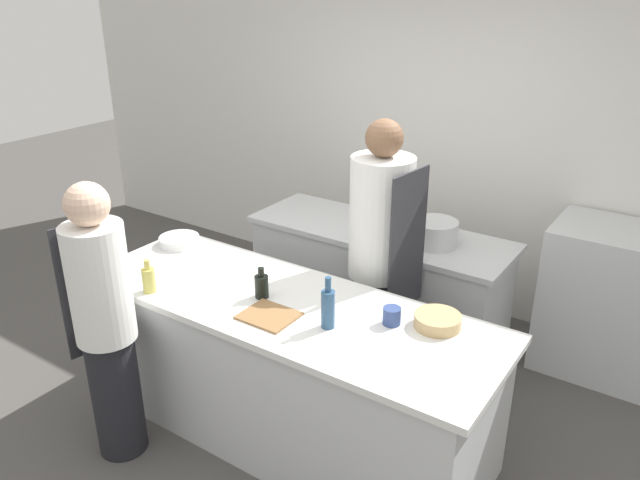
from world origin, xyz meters
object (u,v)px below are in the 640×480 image
at_px(bowl_prep_small, 179,241).
at_px(stockpot, 434,233).
at_px(bottle_vinegar, 328,308).
at_px(cup, 392,316).
at_px(bowl_mixing_large, 438,321).
at_px(oven_range, 621,305).
at_px(bottle_olive_oil, 149,279).
at_px(bottle_wine, 262,286).
at_px(chef_at_stove, 380,263).
at_px(chef_at_prep_near, 105,325).

xyz_separation_m(bowl_prep_small, stockpot, (1.41, 0.96, 0.05)).
xyz_separation_m(bottle_vinegar, cup, (0.26, 0.21, -0.07)).
relative_size(bowl_mixing_large, stockpot, 0.79).
xyz_separation_m(oven_range, bottle_olive_oil, (-2.19, -2.10, 0.45)).
bearing_deg(cup, oven_range, 61.74).
bearing_deg(bowl_prep_small, cup, -3.77).
bearing_deg(bowl_mixing_large, stockpot, 115.55).
bearing_deg(bowl_prep_small, bowl_mixing_large, -0.08).
xyz_separation_m(oven_range, bottle_vinegar, (-1.14, -1.85, 0.48)).
bearing_deg(cup, bottle_vinegar, -140.64).
bearing_deg(stockpot, bottle_vinegar, -90.24).
distance_m(bottle_olive_oil, bottle_wine, 0.65).
distance_m(chef_at_stove, bowl_mixing_large, 0.76).
height_order(chef_at_prep_near, bowl_prep_small, chef_at_prep_near).
relative_size(bottle_vinegar, cup, 3.00).
relative_size(chef_at_prep_near, bottle_olive_oil, 8.28).
bearing_deg(stockpot, bowl_prep_small, -145.74).
relative_size(oven_range, cup, 10.95).
bearing_deg(bottle_olive_oil, bowl_prep_small, 121.46).
xyz_separation_m(chef_at_prep_near, bottle_wine, (0.57, 0.63, 0.13)).
distance_m(chef_at_stove, bottle_vinegar, 0.80).
distance_m(oven_range, bottle_wine, 2.45).
relative_size(chef_at_stove, bottle_vinegar, 6.36).
distance_m(cup, stockpot, 1.10).
relative_size(bottle_vinegar, bowl_mixing_large, 1.17).
bearing_deg(chef_at_prep_near, bowl_mixing_large, -49.01).
height_order(oven_range, chef_at_prep_near, chef_at_prep_near).
distance_m(chef_at_prep_near, bottle_vinegar, 1.21).
bearing_deg(bowl_prep_small, bottle_olive_oil, -58.54).
bearing_deg(bowl_mixing_large, bottle_wine, -164.74).
bearing_deg(bottle_wine, stockpot, 68.19).
relative_size(bottle_olive_oil, cup, 2.08).
bearing_deg(chef_at_prep_near, chef_at_stove, -23.55).
distance_m(bowl_mixing_large, bowl_prep_small, 1.87).
xyz_separation_m(bottle_vinegar, bowl_prep_small, (-1.40, 0.32, -0.08)).
relative_size(chef_at_stove, stockpot, 5.85).
height_order(chef_at_prep_near, bottle_wine, chef_at_prep_near).
xyz_separation_m(oven_range, chef_at_prep_near, (-2.19, -2.42, 0.31)).
bearing_deg(bottle_olive_oil, chef_at_prep_near, -89.89).
bearing_deg(chef_at_stove, bottle_olive_oil, -35.02).
height_order(oven_range, bottle_olive_oil, bottle_olive_oil).
relative_size(oven_range, chef_at_stove, 0.57).
xyz_separation_m(oven_range, cup, (-0.88, -1.64, 0.42)).
height_order(bottle_olive_oil, stockpot, bottle_olive_oil).
bearing_deg(bowl_mixing_large, oven_range, 66.30).
bearing_deg(bowl_prep_small, bottle_vinegar, -12.84).
xyz_separation_m(bottle_wine, bowl_prep_small, (-0.92, 0.26, -0.04)).
relative_size(bottle_wine, stockpot, 0.59).
bearing_deg(chef_at_prep_near, bowl_prep_small, 32.09).
distance_m(oven_range, bottle_olive_oil, 3.07).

